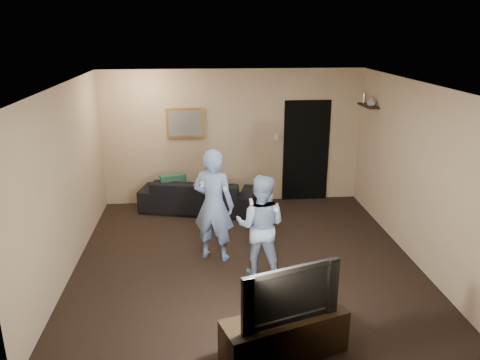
{
  "coord_description": "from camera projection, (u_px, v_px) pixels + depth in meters",
  "views": [
    {
      "loc": [
        -0.64,
        -6.33,
        3.33
      ],
      "look_at": [
        -0.05,
        0.3,
        1.15
      ],
      "focal_mm": 35.0,
      "sensor_mm": 36.0,
      "label": 1
    }
  ],
  "objects": [
    {
      "name": "shelf_figurine",
      "position": [
        364.0,
        98.0,
        8.56
      ],
      "size": [
        0.06,
        0.06,
        0.18
      ],
      "primitive_type": "cylinder",
      "color": "#B6B6BB",
      "rests_on": "wall_shelf"
    },
    {
      "name": "throw_pillow",
      "position": [
        173.0,
        187.0,
        8.76
      ],
      "size": [
        0.5,
        0.28,
        0.47
      ],
      "primitive_type": "cube",
      "rotation": [
        0.0,
        0.0,
        0.29
      ],
      "color": "#184837",
      "rests_on": "sofa"
    },
    {
      "name": "television",
      "position": [
        286.0,
        290.0,
        4.73
      ],
      "size": [
        1.07,
        0.48,
        0.62
      ],
      "primitive_type": "imported",
      "rotation": [
        0.0,
        0.0,
        0.33
      ],
      "color": "black",
      "rests_on": "tv_console"
    },
    {
      "name": "wii_player_left",
      "position": [
        214.0,
        205.0,
        6.84
      ],
      "size": [
        0.73,
        0.61,
        1.7
      ],
      "color": "#7897D1",
      "rests_on": "ground"
    },
    {
      "name": "wall_left",
      "position": [
        66.0,
        181.0,
        6.47
      ],
      "size": [
        0.04,
        5.0,
        2.6
      ],
      "primitive_type": "cube",
      "color": "tan",
      "rests_on": "ground"
    },
    {
      "name": "doorway",
      "position": [
        306.0,
        151.0,
        9.23
      ],
      "size": [
        0.9,
        0.06,
        2.0
      ],
      "primitive_type": "cube",
      "color": "black",
      "rests_on": "ground"
    },
    {
      "name": "wall_front",
      "position": [
        272.0,
        259.0,
        4.31
      ],
      "size": [
        5.0,
        0.04,
        2.6
      ],
      "primitive_type": "cube",
      "color": "tan",
      "rests_on": "ground"
    },
    {
      "name": "sofa",
      "position": [
        198.0,
        194.0,
        8.85
      ],
      "size": [
        2.28,
        1.33,
        0.63
      ],
      "primitive_type": "imported",
      "rotation": [
        0.0,
        0.0,
        2.9
      ],
      "color": "black",
      "rests_on": "ground"
    },
    {
      "name": "tv_console",
      "position": [
        284.0,
        336.0,
        4.9
      ],
      "size": [
        1.4,
        0.83,
        0.48
      ],
      "primitive_type": "cube",
      "rotation": [
        0.0,
        0.0,
        0.33
      ],
      "color": "black",
      "rests_on": "ground"
    },
    {
      "name": "wall_right",
      "position": [
        414.0,
        172.0,
        6.89
      ],
      "size": [
        0.04,
        5.0,
        2.6
      ],
      "primitive_type": "cube",
      "color": "tan",
      "rests_on": "ground"
    },
    {
      "name": "wall_back",
      "position": [
        233.0,
        137.0,
        9.04
      ],
      "size": [
        5.0,
        0.04,
        2.6
      ],
      "primitive_type": "cube",
      "color": "tan",
      "rests_on": "ground"
    },
    {
      "name": "ceiling",
      "position": [
        246.0,
        84.0,
        6.27
      ],
      "size": [
        5.0,
        5.0,
        0.04
      ],
      "primitive_type": "cube",
      "color": "silver",
      "rests_on": "wall_back"
    },
    {
      "name": "light_switch",
      "position": [
        276.0,
        137.0,
        9.09
      ],
      "size": [
        0.08,
        0.02,
        0.12
      ],
      "primitive_type": "cube",
      "color": "silver",
      "rests_on": "wall_back"
    },
    {
      "name": "wii_player_right",
      "position": [
        261.0,
        226.0,
        6.41
      ],
      "size": [
        0.85,
        0.75,
        1.47
      ],
      "color": "#98B6DE",
      "rests_on": "ground"
    },
    {
      "name": "ground",
      "position": [
        245.0,
        258.0,
        7.08
      ],
      "size": [
        5.0,
        5.0,
        0.0
      ],
      "primitive_type": "plane",
      "color": "black",
      "rests_on": "ground"
    },
    {
      "name": "painting_frame",
      "position": [
        185.0,
        123.0,
        8.85
      ],
      "size": [
        0.72,
        0.05,
        0.57
      ],
      "primitive_type": "cube",
      "color": "olive",
      "rests_on": "wall_back"
    },
    {
      "name": "painting_canvas",
      "position": [
        185.0,
        123.0,
        8.82
      ],
      "size": [
        0.62,
        0.01,
        0.47
      ],
      "primitive_type": "cube",
      "color": "slate",
      "rests_on": "painting_frame"
    },
    {
      "name": "shelf_vase",
      "position": [
        371.0,
        101.0,
        8.21
      ],
      "size": [
        0.19,
        0.19,
        0.16
      ],
      "primitive_type": "imported",
      "rotation": [
        0.0,
        0.0,
        0.27
      ],
      "color": "#9D9EA2",
      "rests_on": "wall_shelf"
    },
    {
      "name": "wall_shelf",
      "position": [
        368.0,
        106.0,
        8.36
      ],
      "size": [
        0.2,
        0.6,
        0.03
      ],
      "primitive_type": "cube",
      "color": "black",
      "rests_on": "wall_right"
    }
  ]
}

